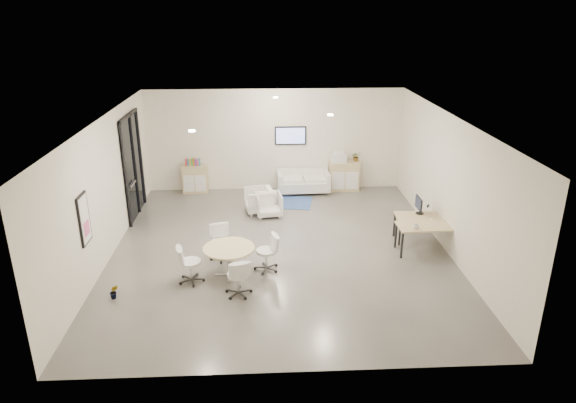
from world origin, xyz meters
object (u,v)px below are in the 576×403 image
(loveseat, at_px, (303,182))
(desk_front, at_px, (426,228))
(armchair_left, at_px, (259,199))
(round_table, at_px, (229,251))
(sideboard_left, at_px, (195,179))
(sideboard_right, at_px, (344,176))
(desk_rear, at_px, (421,218))
(armchair_right, at_px, (269,204))

(loveseat, relative_size, desk_front, 1.22)
(armchair_left, distance_m, round_table, 3.77)
(sideboard_left, height_order, round_table, sideboard_left)
(sideboard_left, bearing_deg, loveseat, -3.08)
(sideboard_right, bearing_deg, sideboard_left, 179.69)
(sideboard_left, relative_size, sideboard_right, 0.93)
(desk_front, bearing_deg, sideboard_left, 140.02)
(desk_rear, bearing_deg, armchair_right, 158.44)
(loveseat, bearing_deg, armchair_left, -133.01)
(armchair_right, relative_size, round_table, 0.64)
(sideboard_right, distance_m, loveseat, 1.34)
(sideboard_right, xyz_separation_m, loveseat, (-1.32, -0.16, -0.14))
(armchair_left, distance_m, desk_rear, 4.57)
(desk_front, bearing_deg, loveseat, 117.73)
(sideboard_left, height_order, sideboard_right, sideboard_right)
(armchair_left, bearing_deg, desk_front, 44.53)
(armchair_left, height_order, desk_front, armchair_left)
(sideboard_left, relative_size, round_table, 0.79)
(round_table, bearing_deg, armchair_left, 80.31)
(sideboard_right, height_order, round_table, sideboard_right)
(loveseat, relative_size, round_table, 1.48)
(sideboard_left, bearing_deg, armchair_right, -42.50)
(loveseat, bearing_deg, armchair_right, -122.50)
(armchair_left, xyz_separation_m, round_table, (-0.63, -3.71, 0.21))
(sideboard_right, bearing_deg, loveseat, -173.22)
(sideboard_right, bearing_deg, round_table, -121.44)
(desk_rear, height_order, round_table, round_table)
(sideboard_right, relative_size, desk_front, 0.69)
(loveseat, bearing_deg, sideboard_left, 174.74)
(sideboard_right, height_order, armchair_right, sideboard_right)
(sideboard_left, bearing_deg, armchair_left, -41.87)
(sideboard_left, xyz_separation_m, desk_front, (5.96, -4.59, 0.19))
(sideboard_left, distance_m, armchair_left, 2.70)
(desk_rear, bearing_deg, armchair_left, 156.64)
(sideboard_right, bearing_deg, armchair_left, -146.89)
(sideboard_right, xyz_separation_m, desk_front, (1.23, -4.57, 0.15))
(desk_rear, relative_size, desk_front, 0.96)
(armchair_right, distance_m, round_table, 3.54)
(armchair_right, height_order, desk_front, armchair_right)
(loveseat, height_order, desk_front, loveseat)
(armchair_left, distance_m, armchair_right, 0.41)
(armchair_right, distance_m, desk_front, 4.45)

